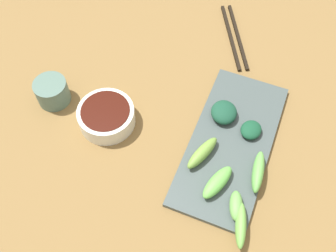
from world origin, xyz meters
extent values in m
cube|color=olive|center=(0.00, 0.00, 0.01)|extent=(2.10, 2.10, 0.02)
cylinder|color=silver|center=(-0.15, -0.02, 0.04)|extent=(0.13, 0.13, 0.04)
cylinder|color=#3C130B|center=(-0.15, -0.02, 0.05)|extent=(0.11, 0.11, 0.03)
cube|color=#44504F|center=(0.12, 0.02, 0.03)|extent=(0.17, 0.37, 0.01)
ellipsoid|color=#174B2F|center=(0.15, 0.06, 0.04)|extent=(0.06, 0.06, 0.02)
ellipsoid|color=#72A03F|center=(0.07, -0.03, 0.05)|extent=(0.06, 0.10, 0.03)
ellipsoid|color=#66B24F|center=(0.19, -0.03, 0.05)|extent=(0.04, 0.10, 0.03)
ellipsoid|color=#69A950|center=(0.17, -0.12, 0.04)|extent=(0.04, 0.07, 0.03)
ellipsoid|color=#6DB04A|center=(0.19, -0.15, 0.05)|extent=(0.04, 0.09, 0.03)
ellipsoid|color=#194832|center=(0.09, 0.08, 0.05)|extent=(0.08, 0.08, 0.03)
ellipsoid|color=#67B94C|center=(0.13, -0.08, 0.05)|extent=(0.06, 0.09, 0.03)
cube|color=black|center=(0.03, 0.33, 0.02)|extent=(0.12, 0.21, 0.01)
cube|color=black|center=(0.05, 0.34, 0.02)|extent=(0.12, 0.21, 0.01)
cylinder|color=#506E61|center=(-0.30, -0.01, 0.05)|extent=(0.08, 0.08, 0.06)
camera|label=1|loc=(0.15, -0.41, 0.78)|focal=41.92mm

